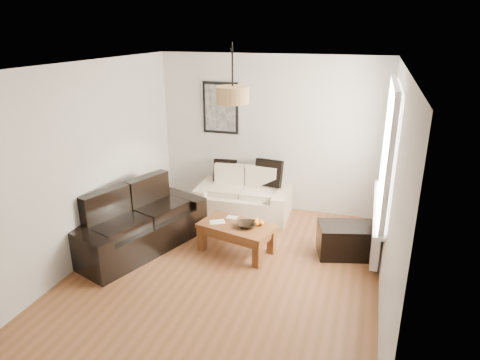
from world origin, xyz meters
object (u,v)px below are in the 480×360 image
(coffee_table, at_px, (237,238))
(ottoman, at_px, (347,240))
(loveseat_cream, at_px, (244,193))
(sofa_leather, at_px, (137,219))

(coffee_table, relative_size, ottoman, 1.31)
(ottoman, bearing_deg, loveseat_cream, 153.37)
(loveseat_cream, relative_size, coffee_table, 1.50)
(loveseat_cream, xyz_separation_m, ottoman, (1.76, -0.88, -0.16))
(sofa_leather, xyz_separation_m, ottoman, (2.88, 0.64, -0.20))
(loveseat_cream, height_order, sofa_leather, sofa_leather)
(loveseat_cream, xyz_separation_m, coffee_table, (0.28, -1.26, -0.17))
(loveseat_cream, bearing_deg, coffee_table, -79.14)
(loveseat_cream, relative_size, sofa_leather, 0.78)
(sofa_leather, distance_m, ottoman, 2.96)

